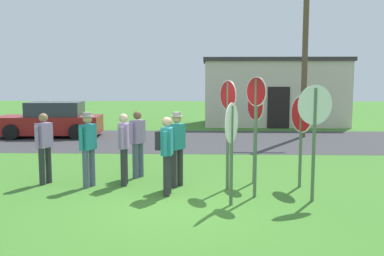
{
  "coord_description": "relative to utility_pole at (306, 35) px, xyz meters",
  "views": [
    {
      "loc": [
        0.69,
        -8.01,
        2.49
      ],
      "look_at": [
        0.32,
        2.22,
        1.3
      ],
      "focal_mm": 39.61,
      "sensor_mm": 36.0,
      "label": 1
    }
  ],
  "objects": [
    {
      "name": "stop_sign_leaning_left",
      "position": [
        -3.11,
        -9.47,
        -2.66
      ],
      "size": [
        0.35,
        0.52,
        2.54
      ],
      "color": "#51664C",
      "rests_on": "ground"
    },
    {
      "name": "building_background",
      "position": [
        -0.52,
        5.2,
        -2.53
      ],
      "size": [
        7.62,
        4.13,
        3.59
      ],
      "color": "beige",
      "rests_on": "ground"
    },
    {
      "name": "person_in_dark_shirt",
      "position": [
        -5.0,
        -9.38,
        -3.35
      ],
      "size": [
        0.37,
        0.57,
        1.69
      ],
      "color": "#2D2D33",
      "rests_on": "ground"
    },
    {
      "name": "stop_sign_rear_left",
      "position": [
        -3.66,
        -8.83,
        -2.68
      ],
      "size": [
        0.33,
        0.59,
        2.46
      ],
      "color": "#51664C",
      "rests_on": "ground"
    },
    {
      "name": "stop_sign_rear_right",
      "position": [
        -1.98,
        -8.58,
        -2.88
      ],
      "size": [
        0.31,
        0.81,
        2.12
      ],
      "color": "#51664C",
      "rests_on": "ground"
    },
    {
      "name": "street_asphalt",
      "position": [
        -4.81,
        -1.2,
        -4.33
      ],
      "size": [
        60.0,
        6.4,
        0.01
      ],
      "primitive_type": "cube",
      "color": "#38383A",
      "rests_on": "ground"
    },
    {
      "name": "stop_sign_low_front",
      "position": [
        -1.96,
        -9.73,
        -2.7
      ],
      "size": [
        0.75,
        0.3,
        2.37
      ],
      "color": "#51664C",
      "rests_on": "ground"
    },
    {
      "name": "person_with_sunhat",
      "position": [
        -7.97,
        -8.51,
        -3.38
      ],
      "size": [
        0.33,
        0.54,
        1.69
      ],
      "color": "#2D2D33",
      "rests_on": "ground"
    },
    {
      "name": "ground_plane",
      "position": [
        -4.81,
        -10.25,
        -4.33
      ],
      "size": [
        80.0,
        80.0,
        0.0
      ],
      "primitive_type": "plane",
      "color": "#3D7528"
    },
    {
      "name": "stop_sign_far_back",
      "position": [
        -3.65,
        -10.07,
        -2.94
      ],
      "size": [
        0.3,
        0.75,
        2.04
      ],
      "color": "#51664C",
      "rests_on": "ground"
    },
    {
      "name": "parked_car_on_street",
      "position": [
        -10.86,
        -0.32,
        -3.64
      ],
      "size": [
        4.43,
        2.28,
        1.51
      ],
      "color": "maroon",
      "rests_on": "ground"
    },
    {
      "name": "person_in_blue",
      "position": [
        -4.82,
        -8.65,
        -3.35
      ],
      "size": [
        0.39,
        0.47,
        1.74
      ],
      "color": "#2D2D33",
      "rests_on": "ground"
    },
    {
      "name": "stop_sign_nearest",
      "position": [
        -2.98,
        -8.21,
        -2.84
      ],
      "size": [
        0.31,
        0.65,
        2.2
      ],
      "color": "#51664C",
      "rests_on": "ground"
    },
    {
      "name": "person_in_teal",
      "position": [
        -6.85,
        -8.76,
        -3.35
      ],
      "size": [
        0.35,
        0.52,
        1.74
      ],
      "color": "#4C5670",
      "rests_on": "ground"
    },
    {
      "name": "utility_pole",
      "position": [
        0.0,
        0.0,
        0.0
      ],
      "size": [
        1.8,
        0.24,
        8.3
      ],
      "color": "brown",
      "rests_on": "ground"
    },
    {
      "name": "person_on_left",
      "position": [
        -6.07,
        -8.56,
        -3.38
      ],
      "size": [
        0.24,
        0.57,
        1.69
      ],
      "color": "#2D2D33",
      "rests_on": "ground"
    },
    {
      "name": "person_near_signs",
      "position": [
        -5.89,
        -7.76,
        -3.35
      ],
      "size": [
        0.46,
        0.5,
        1.69
      ],
      "color": "#4C5670",
      "rests_on": "ground"
    }
  ]
}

